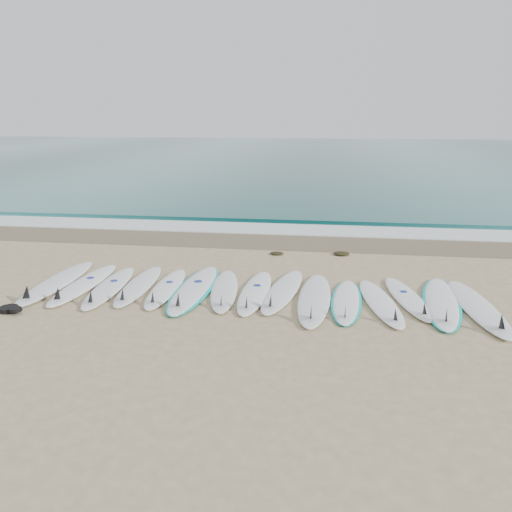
# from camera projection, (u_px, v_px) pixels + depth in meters

# --- Properties ---
(ground) EXTENTS (120.00, 120.00, 0.00)m
(ground) POSITION_uv_depth(u_px,v_px,m) (254.00, 295.00, 9.46)
(ground) COLOR tan
(ocean) EXTENTS (120.00, 55.00, 0.03)m
(ocean) POSITION_uv_depth(u_px,v_px,m) (310.00, 155.00, 40.40)
(ocean) COLOR #1E5F60
(ocean) RESTS_ON ground
(wet_sand_band) EXTENTS (120.00, 1.80, 0.01)m
(wet_sand_band) POSITION_uv_depth(u_px,v_px,m) (275.00, 241.00, 13.36)
(wet_sand_band) COLOR brown
(wet_sand_band) RESTS_ON ground
(foam_band) EXTENTS (120.00, 1.40, 0.04)m
(foam_band) POSITION_uv_depth(u_px,v_px,m) (280.00, 229.00, 14.69)
(foam_band) COLOR silver
(foam_band) RESTS_ON ground
(wave_crest) EXTENTS (120.00, 1.00, 0.10)m
(wave_crest) POSITION_uv_depth(u_px,v_px,m) (284.00, 218.00, 16.11)
(wave_crest) COLOR #1E5F60
(wave_crest) RESTS_ON ground
(surfboard_0) EXTENTS (0.61, 2.84, 0.36)m
(surfboard_0) POSITION_uv_depth(u_px,v_px,m) (55.00, 283.00, 9.94)
(surfboard_0) COLOR silver
(surfboard_0) RESTS_ON ground
(surfboard_1) EXTENTS (0.63, 2.63, 0.33)m
(surfboard_1) POSITION_uv_depth(u_px,v_px,m) (82.00, 285.00, 9.85)
(surfboard_1) COLOR white
(surfboard_1) RESTS_ON ground
(surfboard_2) EXTENTS (0.68, 2.56, 0.32)m
(surfboard_2) POSITION_uv_depth(u_px,v_px,m) (108.00, 287.00, 9.69)
(surfboard_2) COLOR white
(surfboard_2) RESTS_ON ground
(surfboard_3) EXTENTS (0.60, 2.49, 0.32)m
(surfboard_3) POSITION_uv_depth(u_px,v_px,m) (138.00, 286.00, 9.79)
(surfboard_3) COLOR white
(surfboard_3) RESTS_ON ground
(surfboard_4) EXTENTS (0.58, 2.39, 0.30)m
(surfboard_4) POSITION_uv_depth(u_px,v_px,m) (165.00, 288.00, 9.65)
(surfboard_4) COLOR white
(surfboard_4) RESTS_ON ground
(surfboard_5) EXTENTS (0.74, 2.87, 0.36)m
(surfboard_5) POSITION_uv_depth(u_px,v_px,m) (194.00, 289.00, 9.62)
(surfboard_5) COLOR white
(surfboard_5) RESTS_ON ground
(surfboard_6) EXTENTS (0.82, 2.47, 0.31)m
(surfboard_6) POSITION_uv_depth(u_px,v_px,m) (224.00, 290.00, 9.54)
(surfboard_6) COLOR silver
(surfboard_6) RESTS_ON ground
(surfboard_7) EXTENTS (0.58, 2.51, 0.32)m
(surfboard_7) POSITION_uv_depth(u_px,v_px,m) (255.00, 292.00, 9.43)
(surfboard_7) COLOR white
(surfboard_7) RESTS_ON ground
(surfboard_8) EXTENTS (0.91, 2.64, 0.33)m
(surfboard_8) POSITION_uv_depth(u_px,v_px,m) (282.00, 291.00, 9.48)
(surfboard_8) COLOR white
(surfboard_8) RESTS_ON ground
(surfboard_9) EXTENTS (0.68, 2.83, 0.36)m
(surfboard_9) POSITION_uv_depth(u_px,v_px,m) (314.00, 299.00, 9.07)
(surfboard_9) COLOR white
(surfboard_9) RESTS_ON ground
(surfboard_10) EXTENTS (0.71, 2.35, 0.29)m
(surfboard_10) POSITION_uv_depth(u_px,v_px,m) (346.00, 301.00, 9.02)
(surfboard_10) COLOR white
(surfboard_10) RESTS_ON ground
(surfboard_11) EXTENTS (0.89, 2.47, 0.31)m
(surfboard_11) POSITION_uv_depth(u_px,v_px,m) (381.00, 303.00, 8.90)
(surfboard_11) COLOR white
(surfboard_11) RESTS_ON ground
(surfboard_12) EXTENTS (0.87, 2.38, 0.30)m
(surfboard_12) POSITION_uv_depth(u_px,v_px,m) (409.00, 299.00, 9.12)
(surfboard_12) COLOR white
(surfboard_12) RESTS_ON ground
(surfboard_13) EXTENTS (1.05, 2.82, 0.35)m
(surfboard_13) POSITION_uv_depth(u_px,v_px,m) (441.00, 302.00, 8.94)
(surfboard_13) COLOR white
(surfboard_13) RESTS_ON ground
(surfboard_14) EXTENTS (0.77, 2.83, 0.36)m
(surfboard_14) POSITION_uv_depth(u_px,v_px,m) (479.00, 308.00, 8.67)
(surfboard_14) COLOR white
(surfboard_14) RESTS_ON ground
(seaweed_near) EXTENTS (0.33, 0.26, 0.06)m
(seaweed_near) POSITION_uv_depth(u_px,v_px,m) (277.00, 253.00, 12.13)
(seaweed_near) COLOR black
(seaweed_near) RESTS_ON ground
(seaweed_far) EXTENTS (0.40, 0.31, 0.08)m
(seaweed_far) POSITION_uv_depth(u_px,v_px,m) (341.00, 253.00, 12.09)
(seaweed_far) COLOR black
(seaweed_far) RESTS_ON ground
(leash_coil) EXTENTS (0.46, 0.36, 0.11)m
(leash_coil) POSITION_uv_depth(u_px,v_px,m) (10.00, 309.00, 8.64)
(leash_coil) COLOR black
(leash_coil) RESTS_ON ground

